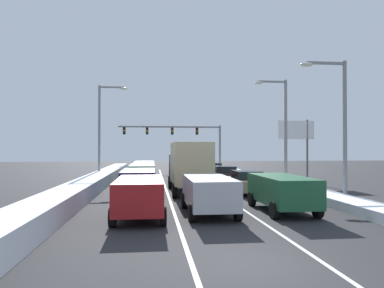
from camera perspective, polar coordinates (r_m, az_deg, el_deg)
ground_plane at (r=24.94m, az=-0.11°, el=-7.59°), size 120.00×120.00×0.00m
lane_stripe_between_right_lane_and_center_lane at (r=29.07m, az=2.39°, el=-6.61°), size 0.14×43.68×0.01m
lane_stripe_between_center_lane_and_left_lane at (r=28.76m, az=-4.37°, el=-6.67°), size 0.14×43.68×0.01m
snow_bank_right_shoulder at (r=30.31m, az=12.39°, el=-5.91°), size 1.75×43.68×0.47m
snow_bank_left_shoulder at (r=29.01m, az=-14.94°, el=-5.69°), size 1.72×43.68×0.92m
suv_green_right_lane_nearest at (r=17.38m, az=14.17°, el=-7.17°), size 2.16×4.90×1.67m
sedan_tan_right_lane_second at (r=23.98m, az=8.64°, el=-6.02°), size 2.00×4.50×1.51m
sedan_black_right_lane_third at (r=30.27m, az=5.12°, el=-4.93°), size 2.00×4.50×1.51m
sedan_white_right_lane_fourth at (r=36.99m, az=3.21°, el=-4.18°), size 2.00×4.50×1.51m
suv_silver_center_lane_nearest at (r=16.32m, az=2.65°, el=-7.61°), size 2.16×4.90×1.67m
box_truck_center_lane_second at (r=23.95m, az=-0.47°, el=-3.31°), size 2.53×7.20×3.36m
suv_maroon_center_lane_third at (r=32.41m, az=-1.40°, el=-4.21°), size 2.16×4.90×1.67m
sedan_gray_center_lane_fourth at (r=39.14m, az=-2.15°, el=-3.99°), size 2.00×4.50×1.51m
suv_red_left_lane_nearest at (r=15.51m, az=-8.40°, el=-7.96°), size 2.16×4.90×1.67m
suv_navy_left_lane_second at (r=21.96m, az=-8.57°, el=-5.84°), size 2.16×4.90×1.67m
suv_green_left_lane_third at (r=29.25m, az=-7.98°, el=-4.58°), size 2.16×4.90×1.67m
suv_tan_left_lane_fourth at (r=35.91m, az=-7.65°, el=-3.87°), size 2.16×4.90×1.67m
traffic_light_gantry at (r=48.63m, az=-1.64°, el=1.49°), size 14.00×0.47×6.20m
street_lamp_right_near at (r=21.37m, az=22.41°, el=4.02°), size 2.66×0.36×7.85m
street_lamp_right_mid at (r=28.47m, az=14.12°, el=3.29°), size 2.66×0.36×8.31m
street_lamp_left_mid at (r=33.97m, az=-14.06°, el=3.09°), size 2.66×0.36×8.84m
roadside_sign_right at (r=32.17m, az=16.35°, el=1.14°), size 3.20×0.16×5.50m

